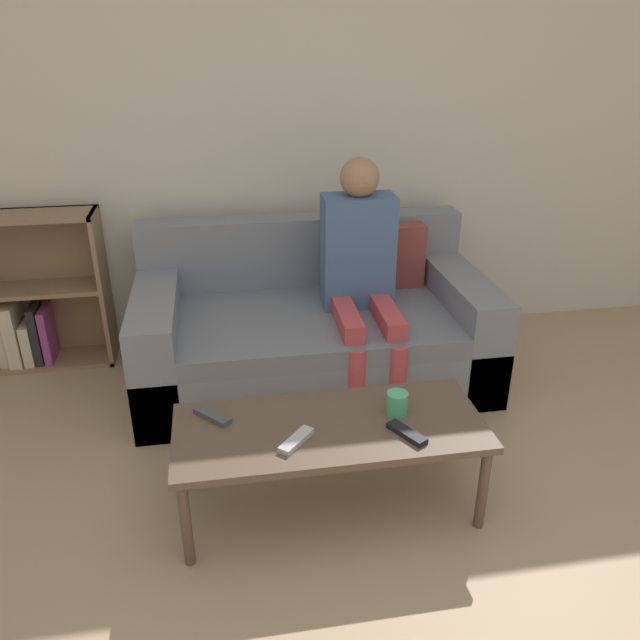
% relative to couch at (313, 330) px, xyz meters
% --- Properties ---
extents(wall_back, '(12.00, 0.06, 2.60)m').
position_rel_couch_xyz_m(wall_back, '(-0.03, 0.58, 1.03)').
color(wall_back, beige).
rests_on(wall_back, ground_plane).
extents(couch, '(1.84, 1.00, 0.81)m').
position_rel_couch_xyz_m(couch, '(0.00, 0.00, 0.00)').
color(couch, gray).
rests_on(couch, ground_plane).
extents(bookshelf, '(0.77, 0.28, 0.88)m').
position_rel_couch_xyz_m(bookshelf, '(-1.55, 0.43, 0.09)').
color(bookshelf, '#8E7051').
rests_on(bookshelf, ground_plane).
extents(coffee_table, '(1.19, 0.50, 0.39)m').
position_rel_couch_xyz_m(coffee_table, '(-0.11, -1.08, 0.09)').
color(coffee_table, brown).
rests_on(coffee_table, ground_plane).
extents(person_adult, '(0.38, 0.68, 1.19)m').
position_rel_couch_xyz_m(person_adult, '(0.24, -0.09, 0.41)').
color(person_adult, '#C6474C').
rests_on(person_adult, ground_plane).
extents(cup_near, '(0.08, 0.08, 0.09)m').
position_rel_couch_xyz_m(cup_near, '(0.17, -1.04, 0.17)').
color(cup_near, '#4CB77A').
rests_on(cup_near, coffee_table).
extents(tv_remote_0, '(0.15, 0.16, 0.02)m').
position_rel_couch_xyz_m(tv_remote_0, '(-0.55, -0.95, 0.14)').
color(tv_remote_0, '#47474C').
rests_on(tv_remote_0, coffee_table).
extents(tv_remote_1, '(0.13, 0.17, 0.02)m').
position_rel_couch_xyz_m(tv_remote_1, '(0.16, -1.19, 0.14)').
color(tv_remote_1, black).
rests_on(tv_remote_1, coffee_table).
extents(tv_remote_2, '(0.15, 0.16, 0.02)m').
position_rel_couch_xyz_m(tv_remote_2, '(-0.25, -1.17, 0.14)').
color(tv_remote_2, '#B7B7BC').
rests_on(tv_remote_2, coffee_table).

